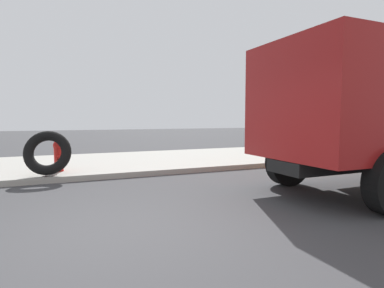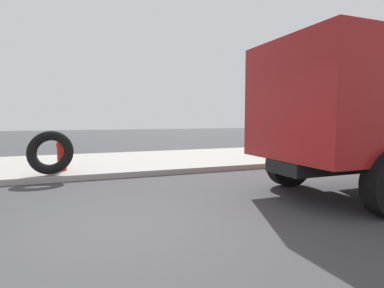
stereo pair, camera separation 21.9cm
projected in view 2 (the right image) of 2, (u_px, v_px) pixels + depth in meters
name	position (u px, v px, depth m)	size (l,w,h in m)	color
ground_plane	(109.00, 235.00, 4.24)	(80.00, 80.00, 0.00)	#38383A
sidewalk_curb	(86.00, 164.00, 10.27)	(36.00, 5.00, 0.15)	#99968E
fire_hydrant	(62.00, 154.00, 8.49)	(0.27, 0.61, 0.83)	red
loose_tire	(50.00, 152.00, 7.86)	(1.12, 1.12, 0.24)	black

